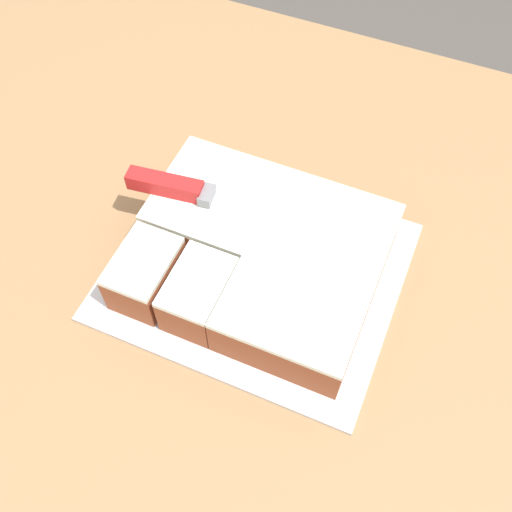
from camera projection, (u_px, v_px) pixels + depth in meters
ground_plane at (235, 467)px, 1.51m from camera, size 8.00×8.00×0.00m
countertop at (228, 407)px, 1.13m from camera, size 1.40×1.10×0.91m
cake_board at (256, 271)px, 0.76m from camera, size 0.35×0.30×0.01m
cake at (258, 256)px, 0.73m from camera, size 0.30×0.24×0.06m
knife at (189, 191)px, 0.73m from camera, size 0.26×0.06×0.02m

